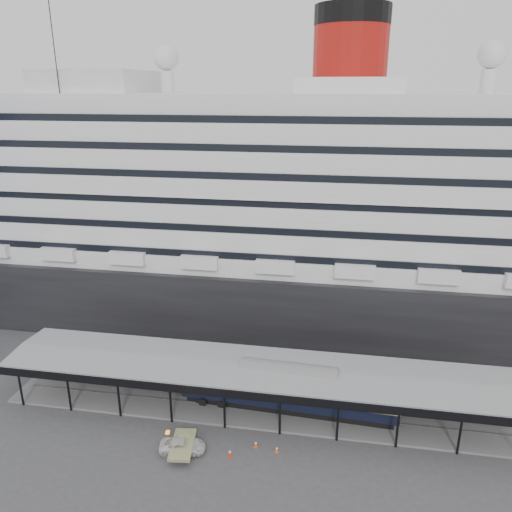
# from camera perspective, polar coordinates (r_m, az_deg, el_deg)

# --- Properties ---
(ground) EXTENTS (200.00, 200.00, 0.00)m
(ground) POSITION_cam_1_polar(r_m,az_deg,el_deg) (53.99, -0.64, -19.90)
(ground) COLOR #39393C
(ground) RESTS_ON ground
(cruise_ship) EXTENTS (130.00, 30.00, 43.90)m
(cruise_ship) POSITION_cam_1_polar(r_m,az_deg,el_deg) (75.40, 3.75, 6.98)
(cruise_ship) COLOR black
(cruise_ship) RESTS_ON ground
(platform_canopy) EXTENTS (56.00, 9.18, 5.30)m
(platform_canopy) POSITION_cam_1_polar(r_m,az_deg,el_deg) (56.57, 0.29, -14.91)
(platform_canopy) COLOR slate
(platform_canopy) RESTS_ON ground
(port_truck) EXTENTS (4.71, 2.65, 1.24)m
(port_truck) POSITION_cam_1_polar(r_m,az_deg,el_deg) (52.38, -8.38, -20.68)
(port_truck) COLOR silver
(port_truck) RESTS_ON ground
(pullman_carriage) EXTENTS (23.67, 4.24, 23.12)m
(pullman_carriage) POSITION_cam_1_polar(r_m,az_deg,el_deg) (55.98, 3.71, -14.83)
(pullman_carriage) COLOR black
(pullman_carriage) RESTS_ON ground
(traffic_cone_left) EXTENTS (0.52, 0.52, 0.78)m
(traffic_cone_left) POSITION_cam_1_polar(r_m,az_deg,el_deg) (51.60, -2.99, -21.52)
(traffic_cone_left) COLOR red
(traffic_cone_left) RESTS_ON ground
(traffic_cone_mid) EXTENTS (0.47, 0.47, 0.74)m
(traffic_cone_mid) POSITION_cam_1_polar(r_m,az_deg,el_deg) (52.52, -0.02, -20.67)
(traffic_cone_mid) COLOR #E74D0C
(traffic_cone_mid) RESTS_ON ground
(traffic_cone_right) EXTENTS (0.42, 0.42, 0.68)m
(traffic_cone_right) POSITION_cam_1_polar(r_m,az_deg,el_deg) (52.02, 2.39, -21.19)
(traffic_cone_right) COLOR #F7520D
(traffic_cone_right) RESTS_ON ground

